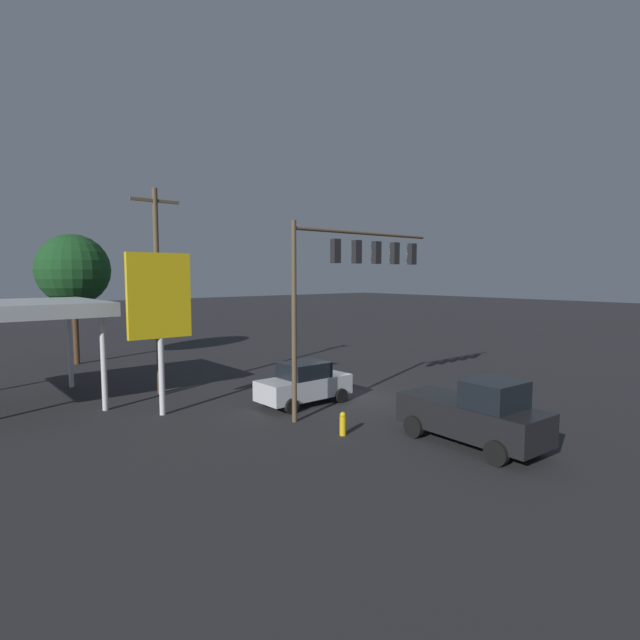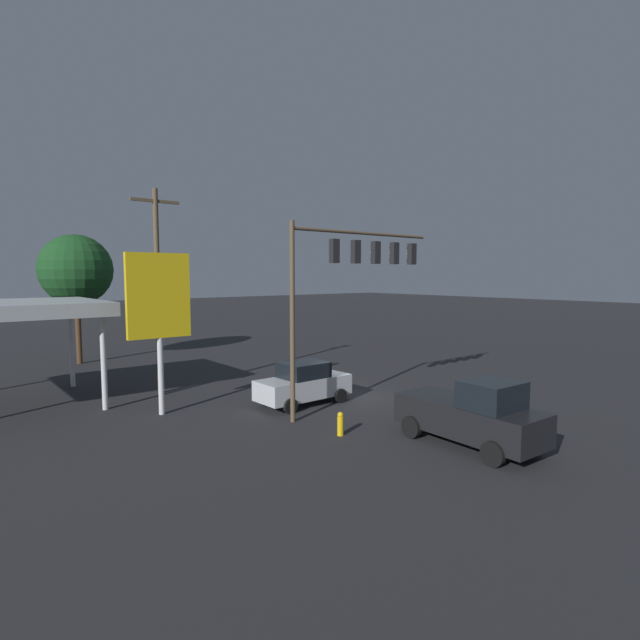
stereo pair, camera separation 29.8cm
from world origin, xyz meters
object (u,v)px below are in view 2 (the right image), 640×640
(utility_pole, at_px, (158,287))
(sedan_waiting, at_px, (303,383))
(pickup_parked, at_px, (472,415))
(fire_hydrant, at_px, (340,424))
(traffic_signal_assembly, at_px, (352,268))
(street_tree, at_px, (76,270))
(price_sign, at_px, (159,301))

(utility_pole, relative_size, sedan_waiting, 2.27)
(pickup_parked, distance_m, fire_hydrant, 4.68)
(traffic_signal_assembly, distance_m, fire_hydrant, 6.89)
(street_tree, bearing_deg, fire_hydrant, 99.43)
(price_sign, relative_size, street_tree, 0.80)
(utility_pole, height_order, sedan_waiting, utility_pole)
(utility_pole, distance_m, fire_hydrant, 11.95)
(pickup_parked, bearing_deg, sedan_waiting, -169.93)
(pickup_parked, xyz_separation_m, fire_hydrant, (2.76, -3.72, -0.67))
(price_sign, relative_size, fire_hydrant, 7.72)
(utility_pole, distance_m, pickup_parked, 15.86)
(utility_pole, xyz_separation_m, street_tree, (1.03, -11.51, 0.89))
(traffic_signal_assembly, bearing_deg, pickup_parked, 88.99)
(street_tree, bearing_deg, traffic_signal_assembly, 108.47)
(sedan_waiting, xyz_separation_m, fire_hydrant, (1.66, 4.45, -0.51))
(pickup_parked, relative_size, street_tree, 0.62)
(utility_pole, xyz_separation_m, fire_hydrant, (-2.64, 10.59, -4.87))
(utility_pole, relative_size, street_tree, 1.18)
(fire_hydrant, bearing_deg, sedan_waiting, -110.45)
(pickup_parked, xyz_separation_m, street_tree, (6.43, -25.82, 5.08))
(pickup_parked, bearing_deg, traffic_signal_assembly, -178.59)
(traffic_signal_assembly, xyz_separation_m, utility_pole, (5.51, -8.07, -0.87))
(pickup_parked, bearing_deg, price_sign, -144.86)
(traffic_signal_assembly, distance_m, utility_pole, 9.81)
(price_sign, distance_m, street_tree, 15.30)
(sedan_waiting, distance_m, street_tree, 19.16)
(street_tree, bearing_deg, price_sign, 88.62)
(price_sign, distance_m, sedan_waiting, 7.29)
(sedan_waiting, height_order, street_tree, street_tree)
(sedan_waiting, height_order, fire_hydrant, sedan_waiting)
(sedan_waiting, distance_m, fire_hydrant, 4.78)
(price_sign, bearing_deg, traffic_signal_assembly, 147.83)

